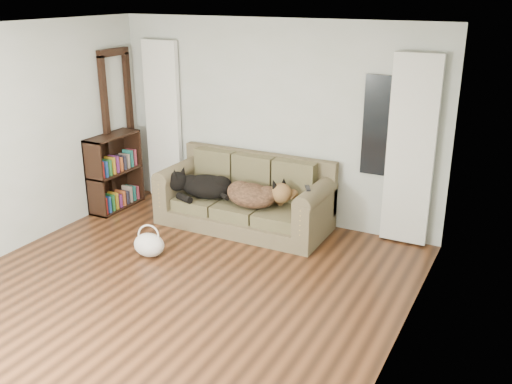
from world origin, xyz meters
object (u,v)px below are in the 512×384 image
at_px(sofa, 244,194).
at_px(dog_black_lab, 204,187).
at_px(tote_bag, 149,243).
at_px(dog_shepherd, 255,196).
at_px(bookshelf, 115,173).

distance_m(sofa, dog_black_lab, 0.55).
relative_size(sofa, dog_black_lab, 3.11).
bearing_deg(tote_bag, dog_shepherd, 56.93).
xyz_separation_m(tote_bag, bookshelf, (-1.36, 1.06, 0.34)).
height_order(sofa, bookshelf, bookshelf).
xyz_separation_m(sofa, tote_bag, (-0.56, -1.27, -0.29)).
relative_size(sofa, tote_bag, 5.81).
height_order(tote_bag, bookshelf, bookshelf).
xyz_separation_m(dog_black_lab, bookshelf, (-1.39, -0.12, 0.02)).
bearing_deg(sofa, dog_shepherd, -24.15).
relative_size(dog_black_lab, bookshelf, 0.67).
height_order(sofa, dog_shepherd, sofa).
distance_m(dog_shepherd, tote_bag, 1.44).
relative_size(sofa, bookshelf, 2.09).
bearing_deg(dog_shepherd, bookshelf, 15.04).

